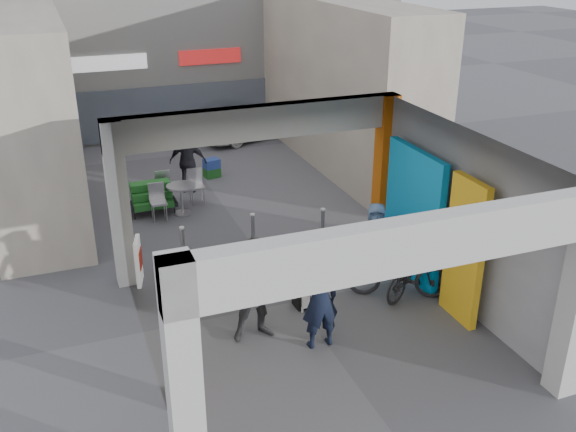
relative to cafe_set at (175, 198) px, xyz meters
name	(u,v)px	position (x,y,z in m)	size (l,w,h in m)	color
ground	(295,302)	(1.26, -5.47, -0.34)	(90.00, 90.00, 0.00)	#535358
arcade_canopy	(341,207)	(1.80, -6.29, 1.97)	(6.40, 6.45, 6.40)	#B3B3AE
far_building	(154,17)	(1.26, 8.52, 3.66)	(18.00, 4.08, 8.00)	silver
plaza_bldg_left	(30,110)	(-3.24, 2.03, 2.16)	(2.00, 9.00, 5.00)	#B8AD99
plaza_bldg_right	(343,84)	(5.76, 2.03, 2.16)	(2.00, 9.00, 5.00)	#B8AD99
bollard_left	(183,247)	(-0.47, -3.21, 0.13)	(0.09, 0.09, 0.93)	#989CA0
bollard_center	(253,232)	(1.21, -2.96, 0.10)	(0.09, 0.09, 0.88)	#989CA0
bollard_right	(323,226)	(2.86, -3.19, 0.09)	(0.09, 0.09, 0.85)	#989CA0
advert_board_near	(180,378)	(-1.48, -7.68, 0.17)	(0.11, 0.55, 1.00)	silver
advert_board_far	(139,261)	(-1.48, -3.58, 0.17)	(0.21, 0.55, 1.00)	silver
cafe_set	(175,198)	(0.00, 0.00, 0.00)	(1.57, 1.27, 0.95)	#B0B0B6
produce_stand	(152,202)	(-0.59, 0.00, -0.01)	(1.23, 0.67, 0.81)	black
crate_stack	(212,168)	(1.55, 2.12, -0.06)	(0.50, 0.42, 0.56)	#185519
border_collie	(303,296)	(1.32, -5.75, -0.06)	(0.26, 0.50, 0.70)	black
man_with_dog	(320,300)	(1.13, -6.98, 0.59)	(0.68, 0.44, 1.86)	black
man_back_turned	(258,290)	(0.22, -6.36, 0.64)	(0.95, 0.74, 1.96)	#3B3B3D
man_elderly	(375,239)	(3.28, -4.95, 0.47)	(0.79, 0.51, 1.61)	#5271A0
man_crates	(188,162)	(0.66, 1.17, 0.56)	(1.05, 0.44, 1.78)	black
bicycle_front	(398,272)	(3.28, -5.97, 0.21)	(0.72, 2.06, 1.08)	black
bicycle_rear	(412,271)	(3.56, -6.02, 0.19)	(0.49, 1.74, 1.05)	black
white_van	(248,122)	(3.76, 5.50, 0.28)	(1.45, 3.60, 1.23)	silver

